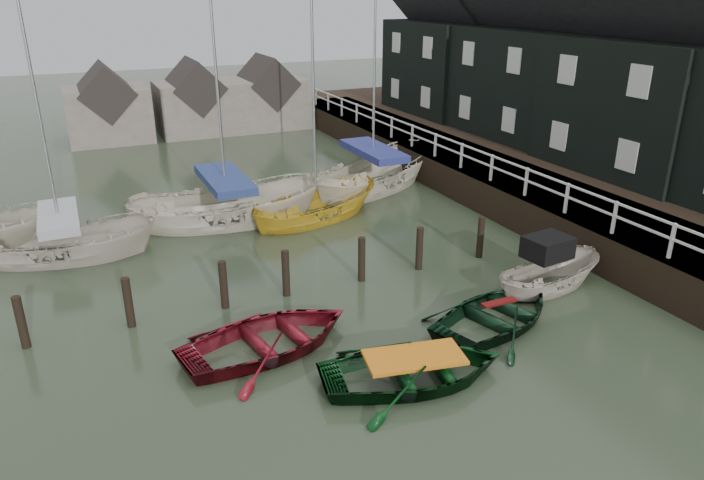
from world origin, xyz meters
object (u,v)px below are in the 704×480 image
rowboat_green (413,381)px  rowboat_dkgreen (497,324)px  motorboat (547,284)px  sailboat_b (228,220)px  rowboat_red (270,349)px  sailboat_c (316,217)px  sailboat_d (373,186)px  sailboat_a (65,255)px

rowboat_green → rowboat_dkgreen: bearing=-57.4°
motorboat → sailboat_b: bearing=30.0°
rowboat_red → sailboat_b: size_ratio=0.39×
sailboat_c → sailboat_d: sailboat_d is taller
motorboat → sailboat_d: sailboat_d is taller
rowboat_red → rowboat_dkgreen: bearing=-112.7°
sailboat_d → rowboat_red: bearing=118.1°
motorboat → sailboat_a: 15.47m
motorboat → sailboat_b: 11.96m
rowboat_dkgreen → motorboat: size_ratio=1.05×
rowboat_dkgreen → sailboat_a: 14.07m
rowboat_green → sailboat_c: (1.96, 10.99, 0.02)m
sailboat_b → sailboat_d: size_ratio=0.84×
motorboat → sailboat_c: (-4.04, 8.48, -0.10)m
sailboat_a → rowboat_dkgreen: bearing=-119.1°
rowboat_dkgreen → sailboat_d: sailboat_d is taller
rowboat_red → motorboat: 8.56m
rowboat_red → motorboat: motorboat is taller
rowboat_red → sailboat_d: sailboat_d is taller
sailboat_a → sailboat_d: (12.67, 2.67, -0.00)m
rowboat_dkgreen → motorboat: bearing=-82.7°
rowboat_dkgreen → sailboat_d: (2.40, 12.28, 0.06)m
sailboat_b → sailboat_c: bearing=-99.9°
rowboat_red → sailboat_d: size_ratio=0.33×
sailboat_d → sailboat_a: bearing=77.0°
motorboat → sailboat_d: size_ratio=0.29×
rowboat_red → sailboat_c: 9.51m
rowboat_red → rowboat_dkgreen: rowboat_red is taller
sailboat_c → sailboat_d: 4.55m
rowboat_green → sailboat_c: sailboat_c is taller
sailboat_a → sailboat_b: bearing=-65.1°
rowboat_green → motorboat: size_ratio=1.07×
sailboat_b → sailboat_c: (3.21, -1.02, -0.04)m
rowboat_green → motorboat: 6.50m
rowboat_dkgreen → motorboat: 2.96m
rowboat_dkgreen → sailboat_a: (-10.27, 9.61, 0.07)m
sailboat_b → rowboat_green: bearing=-166.2°
rowboat_dkgreen → rowboat_green: bearing=95.1°
sailboat_a → sailboat_b: 5.83m
motorboat → rowboat_red: bearing=81.9°
sailboat_d → motorboat: bearing=156.6°
rowboat_green → rowboat_red: bearing=55.2°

